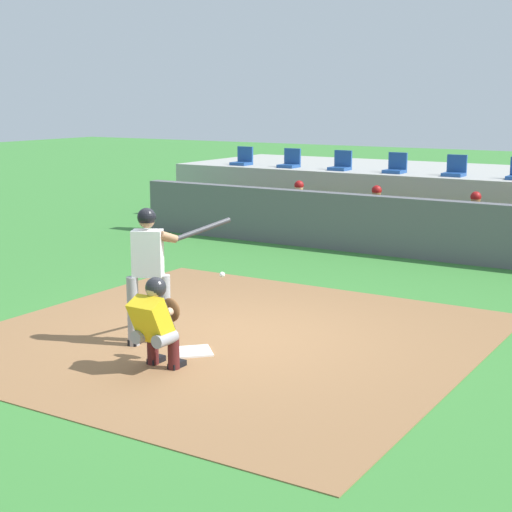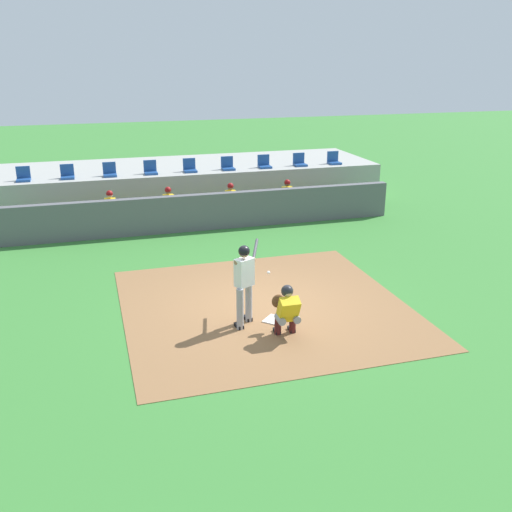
# 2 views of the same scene
# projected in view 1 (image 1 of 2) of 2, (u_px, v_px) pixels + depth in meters

# --- Properties ---
(ground_plane) EXTENTS (80.00, 80.00, 0.00)m
(ground_plane) POSITION_uv_depth(u_px,v_px,m) (229.00, 337.00, 10.77)
(ground_plane) COLOR #387A33
(dirt_infield) EXTENTS (6.40, 6.40, 0.01)m
(dirt_infield) POSITION_uv_depth(u_px,v_px,m) (229.00, 337.00, 10.76)
(dirt_infield) COLOR olive
(dirt_infield) RESTS_ON ground
(home_plate) EXTENTS (0.62, 0.62, 0.02)m
(home_plate) POSITION_uv_depth(u_px,v_px,m) (194.00, 351.00, 10.09)
(home_plate) COLOR white
(home_plate) RESTS_ON dirt_infield
(batter_at_plate) EXTENTS (0.85, 1.28, 1.80)m
(batter_at_plate) POSITION_uv_depth(u_px,v_px,m) (150.00, 267.00, 10.26)
(batter_at_plate) COLOR #99999E
(batter_at_plate) RESTS_ON ground
(catcher_crouched) EXTENTS (0.49, 1.69, 1.13)m
(catcher_crouched) POSITION_uv_depth(u_px,v_px,m) (157.00, 320.00, 9.39)
(catcher_crouched) COLOR gray
(catcher_crouched) RESTS_ON ground
(dugout_wall) EXTENTS (13.00, 0.30, 1.20)m
(dugout_wall) POSITION_uv_depth(u_px,v_px,m) (407.00, 228.00, 16.07)
(dugout_wall) COLOR #59595E
(dugout_wall) RESTS_ON ground
(dugout_bench) EXTENTS (11.80, 0.44, 0.45)m
(dugout_bench) POSITION_uv_depth(u_px,v_px,m) (424.00, 238.00, 16.98)
(dugout_bench) COLOR olive
(dugout_bench) RESTS_ON ground
(dugout_player_0) EXTENTS (0.49, 0.70, 1.30)m
(dugout_player_0) POSITION_uv_depth(u_px,v_px,m) (296.00, 208.00, 18.32)
(dugout_player_0) COLOR #939399
(dugout_player_0) RESTS_ON ground
(dugout_player_1) EXTENTS (0.49, 0.70, 1.30)m
(dugout_player_1) POSITION_uv_depth(u_px,v_px,m) (374.00, 215.00, 17.33)
(dugout_player_1) COLOR #939399
(dugout_player_1) RESTS_ON ground
(dugout_player_2) EXTENTS (0.49, 0.70, 1.30)m
(dugout_player_2) POSITION_uv_depth(u_px,v_px,m) (473.00, 223.00, 16.21)
(dugout_player_2) COLOR #939399
(dugout_player_2) RESTS_ON ground
(stands_platform) EXTENTS (15.00, 4.40, 1.40)m
(stands_platform) POSITION_uv_depth(u_px,v_px,m) (473.00, 199.00, 19.72)
(stands_platform) COLOR #9E9E99
(stands_platform) RESTS_ON ground
(stadium_seat_0) EXTENTS (0.46, 0.46, 0.48)m
(stadium_seat_0) POSITION_uv_depth(u_px,v_px,m) (243.00, 160.00, 21.27)
(stadium_seat_0) COLOR #1E478C
(stadium_seat_0) RESTS_ON stands_platform
(stadium_seat_1) EXTENTS (0.46, 0.46, 0.48)m
(stadium_seat_1) POSITION_uv_depth(u_px,v_px,m) (290.00, 162.00, 20.52)
(stadium_seat_1) COLOR #1E478C
(stadium_seat_1) RESTS_ON stands_platform
(stadium_seat_2) EXTENTS (0.46, 0.46, 0.48)m
(stadium_seat_2) POSITION_uv_depth(u_px,v_px,m) (341.00, 165.00, 19.78)
(stadium_seat_2) COLOR #1E478C
(stadium_seat_2) RESTS_ON stands_platform
(stadium_seat_3) EXTENTS (0.46, 0.46, 0.48)m
(stadium_seat_3) POSITION_uv_depth(u_px,v_px,m) (396.00, 167.00, 19.03)
(stadium_seat_3) COLOR #1E478C
(stadium_seat_3) RESTS_ON stands_platform
(stadium_seat_4) EXTENTS (0.46, 0.46, 0.48)m
(stadium_seat_4) POSITION_uv_depth(u_px,v_px,m) (455.00, 170.00, 18.29)
(stadium_seat_4) COLOR #1E478C
(stadium_seat_4) RESTS_ON stands_platform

